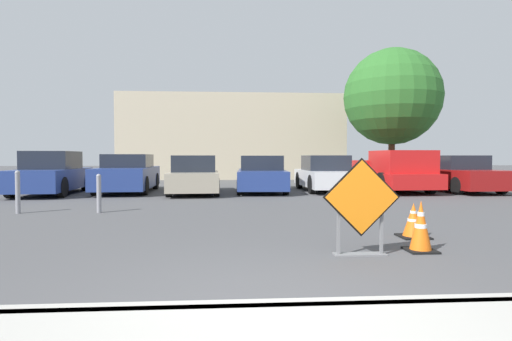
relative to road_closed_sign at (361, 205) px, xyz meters
name	(u,v)px	position (x,y,z in m)	size (l,w,h in m)	color
ground_plane	(240,198)	(-1.51, 7.92, -0.72)	(96.00, 96.00, 0.00)	#4C4C4F
curb_lip	(269,311)	(-1.51, -2.08, -0.65)	(23.99, 0.20, 0.14)	#ADAAA3
road_closed_sign	(361,205)	(0.00, 0.00, 0.00)	(1.10, 0.20, 1.38)	black
traffic_cone_nearest	(421,227)	(0.97, 0.21, -0.35)	(0.42, 0.42, 0.75)	black
traffic_cone_second	(413,221)	(1.32, 1.19, -0.43)	(0.48, 0.48, 0.59)	black
parked_car_nearest	(52,174)	(-8.44, 9.81, 0.01)	(2.07, 4.42, 1.59)	navy
parked_car_second	(128,174)	(-5.81, 10.45, -0.02)	(2.07, 4.42, 1.48)	navy
parked_car_third	(194,176)	(-3.19, 9.79, -0.06)	(2.02, 4.23, 1.44)	#A39984
parked_car_fourth	(262,175)	(-0.56, 10.40, -0.06)	(2.05, 4.38, 1.43)	navy
parked_car_fifth	(326,174)	(2.07, 10.56, -0.05)	(1.94, 4.18, 1.44)	silver
pickup_truck	(393,173)	(4.70, 10.16, 0.02)	(2.23, 5.17, 1.62)	red
parked_car_sixth	(457,175)	(7.32, 10.04, -0.05)	(2.05, 4.48, 1.44)	maroon
bollard_nearest	(99,192)	(-5.08, 4.64, -0.21)	(0.12, 0.12, 0.97)	gray
bollard_second	(18,191)	(-7.01, 4.64, -0.16)	(0.12, 0.12, 1.06)	gray
building_facade_backdrop	(233,138)	(-1.64, 20.85, 1.89)	(13.82, 5.00, 5.22)	beige
street_tree_behind_lot	(392,97)	(6.34, 14.22, 3.67)	(4.81, 4.81, 6.80)	#513823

